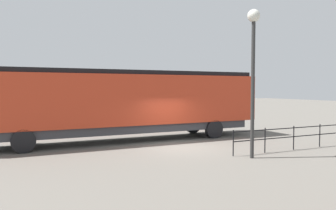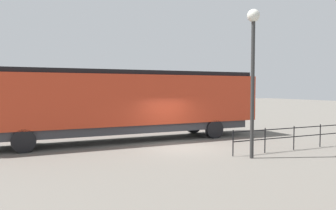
{
  "view_description": "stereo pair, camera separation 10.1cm",
  "coord_description": "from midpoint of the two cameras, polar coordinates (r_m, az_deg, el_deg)",
  "views": [
    {
      "loc": [
        14.74,
        -7.76,
        3.0
      ],
      "look_at": [
        -0.27,
        -0.57,
        2.14
      ],
      "focal_mm": 35.61,
      "sensor_mm": 36.0,
      "label": 1
    },
    {
      "loc": [
        14.78,
        -7.67,
        3.0
      ],
      "look_at": [
        -0.27,
        -0.57,
        2.14
      ],
      "focal_mm": 35.61,
      "sensor_mm": 36.0,
      "label": 2
    }
  ],
  "objects": [
    {
      "name": "ground_plane",
      "position": [
        16.92,
        1.96,
        -7.26
      ],
      "size": [
        120.0,
        120.0,
        0.0
      ],
      "primitive_type": "plane",
      "color": "#666059"
    },
    {
      "name": "locomotive",
      "position": [
        18.97,
        -6.15,
        0.61
      ],
      "size": [
        2.83,
        16.28,
        3.96
      ],
      "color": "red",
      "rests_on": "ground_plane"
    },
    {
      "name": "platform_fence",
      "position": [
        17.28,
        20.57,
        -4.73
      ],
      "size": [
        0.05,
        7.23,
        1.16
      ],
      "color": "black",
      "rests_on": "ground_plane"
    },
    {
      "name": "lamp_post",
      "position": [
        14.6,
        14.19,
        8.69
      ],
      "size": [
        0.53,
        0.53,
        6.29
      ],
      "color": "#2D2D2D",
      "rests_on": "ground_plane"
    }
  ]
}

